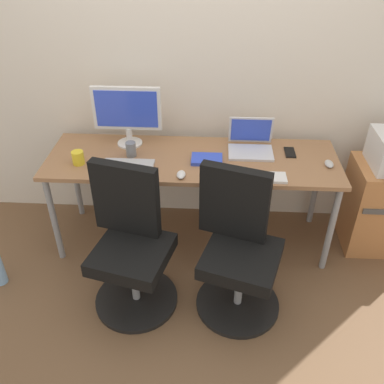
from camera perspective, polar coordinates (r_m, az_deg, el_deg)
The scene contains 16 objects.
ground_plane at distance 3.33m, azimuth 0.05°, elevation -6.19°, with size 5.28×5.28×0.00m, color brown.
back_wall at distance 3.05m, azimuth 0.50°, elevation 17.87°, with size 4.40×0.04×2.60m, color silver.
desk at distance 2.94m, azimuth 0.06°, elevation 3.67°, with size 2.01×0.64×0.73m.
office_chair_left at distance 2.65m, azimuth -8.28°, elevation -7.31°, with size 0.54×0.54×0.94m.
office_chair_right at distance 2.61m, azimuth 6.26°, elevation -7.91°, with size 0.55×0.55×0.94m.
side_cabinet at distance 3.40m, azimuth 24.61°, elevation -1.72°, with size 0.52×0.43×0.68m.
desktop_monitor at distance 3.01m, azimuth -8.81°, elevation 10.67°, with size 0.48×0.18×0.43m.
open_laptop at distance 3.01m, azimuth 7.96°, elevation 6.56°, with size 0.31×0.26×0.23m.
keyboard_by_monitor at distance 2.85m, azimuth -8.58°, elevation 3.77°, with size 0.34×0.12×0.02m, color #B7B7B7.
keyboard_by_laptop at distance 2.72m, azimuth 9.16°, elevation 2.01°, with size 0.34×0.12×0.02m, color silver.
mouse_by_monitor at distance 2.70m, azimuth -1.49°, elevation 2.37°, with size 0.06×0.10×0.03m, color silver.
mouse_by_laptop at distance 2.96m, azimuth 18.10°, elevation 3.66°, with size 0.06×0.10×0.03m, color #B7B7B7.
coffee_mug at distance 2.92m, azimuth -15.20°, elevation 4.51°, with size 0.08×0.08×0.09m, color yellow.
pen_cup at distance 2.94m, azimuth -8.28°, elevation 5.76°, with size 0.07×0.07×0.10m, color slate.
phone_near_monitor at distance 3.04m, azimuth 13.14°, elevation 5.26°, with size 0.07×0.14×0.01m, color black.
notebook at distance 2.87m, azimuth 2.02°, elevation 4.45°, with size 0.21×0.15×0.03m, color blue.
Camera 1 is at (0.14, -2.52, 2.18)m, focal length 39.31 mm.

